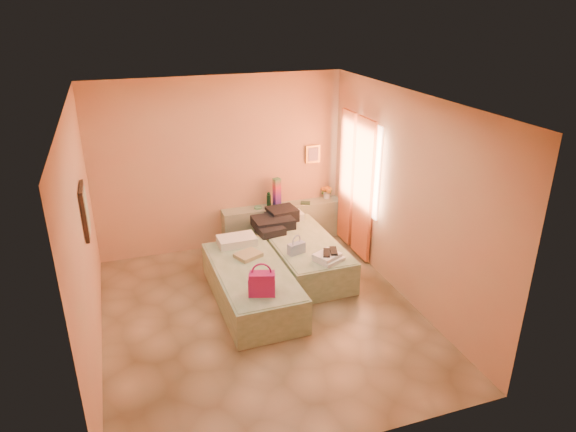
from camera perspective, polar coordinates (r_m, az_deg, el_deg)
name	(u,v)px	position (r m, az deg, el deg)	size (l,w,h in m)	color
ground	(263,316)	(6.86, -2.84, -11.05)	(4.50, 4.50, 0.00)	tan
room_walls	(263,172)	(6.61, -2.81, 4.92)	(4.02, 4.51, 2.81)	tan
headboard_ledge	(283,223)	(8.72, -0.60, -0.77)	(2.05, 0.30, 0.65)	#96A385
bed_left	(252,285)	(7.04, -4.06, -7.67)	(0.90, 2.00, 0.50)	#A7BB96
bed_right	(302,254)	(7.84, 1.56, -4.23)	(0.90, 2.00, 0.50)	#A7BB96
water_bottle	(269,201)	(8.43, -2.14, 1.72)	(0.07, 0.07, 0.26)	#153B24
rainbow_box	(277,192)	(8.48, -1.24, 2.66)	(0.11, 0.11, 0.48)	#AA145E
small_dish	(258,208)	(8.46, -3.35, 0.94)	(0.13, 0.13, 0.03)	#4D8E65
green_book	(305,203)	(8.65, 1.95, 1.45)	(0.16, 0.11, 0.03)	#25452E
flower_vase	(327,191)	(8.88, 4.34, 2.79)	(0.20, 0.20, 0.26)	silver
magenta_handbag	(262,283)	(6.28, -2.93, -7.47)	(0.32, 0.18, 0.30)	#AA145E
khaki_garment	(248,255)	(7.22, -4.44, -4.35)	(0.34, 0.27, 0.06)	tan
clothes_pile	(276,221)	(8.11, -1.29, -0.52)	(0.68, 0.68, 0.20)	black
blue_handbag	(296,248)	(7.27, 0.94, -3.61)	(0.25, 0.11, 0.16)	#4364A1
towel_stack	(329,257)	(7.11, 4.58, -4.60)	(0.35, 0.30, 0.10)	white
sandal_pair	(330,252)	(7.12, 4.74, -4.02)	(0.18, 0.25, 0.03)	black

